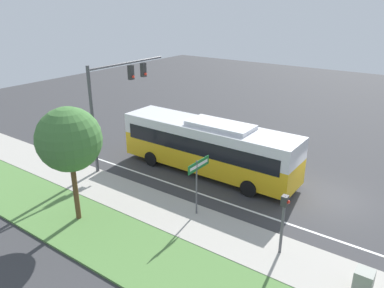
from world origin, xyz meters
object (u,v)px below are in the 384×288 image
object	(u,v)px
bus	(208,145)
pedestrian_signal	(283,215)
street_sign	(198,175)
utility_cabinet	(363,282)
signal_gantry	(115,92)

from	to	relation	value
bus	pedestrian_signal	xyz separation A→B (m)	(-4.91, -6.82, 0.08)
bus	street_sign	world-z (taller)	bus
pedestrian_signal	utility_cabinet	world-z (taller)	pedestrian_signal
signal_gantry	street_sign	world-z (taller)	signal_gantry
utility_cabinet	street_sign	bearing A→B (deg)	82.92
signal_gantry	utility_cabinet	distance (m)	16.38
bus	signal_gantry	xyz separation A→B (m)	(-2.07, 5.42, 2.84)
bus	street_sign	size ratio (longest dim) A/B	3.81
pedestrian_signal	street_sign	world-z (taller)	street_sign
utility_cabinet	signal_gantry	bearing A→B (deg)	78.17
bus	utility_cabinet	bearing A→B (deg)	-117.76
bus	pedestrian_signal	bearing A→B (deg)	-125.75
bus	signal_gantry	distance (m)	6.46
bus	utility_cabinet	size ratio (longest dim) A/B	12.36
signal_gantry	street_sign	bearing A→B (deg)	-106.51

